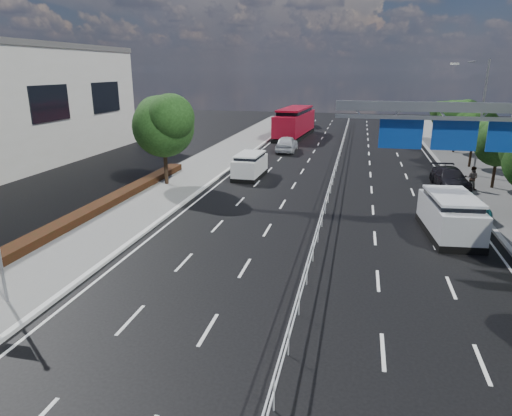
% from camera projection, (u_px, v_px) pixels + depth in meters
% --- Properties ---
extents(ground, '(160.00, 160.00, 0.00)m').
position_uv_depth(ground, '(292.00, 340.00, 14.49)').
color(ground, black).
rests_on(ground, ground).
extents(kerb_near, '(0.25, 140.00, 0.15)m').
position_uv_depth(kerb_near, '(44.00, 307.00, 16.36)').
color(kerb_near, silver).
rests_on(kerb_near, ground).
extents(median_fence, '(0.05, 85.00, 1.02)m').
position_uv_depth(median_fence, '(334.00, 173.00, 35.33)').
color(median_fence, silver).
rests_on(median_fence, ground).
extents(hedge_near, '(1.00, 36.00, 0.44)m').
position_uv_depth(hedge_near, '(32.00, 241.00, 21.84)').
color(hedge_near, black).
rests_on(hedge_near, sidewalk_near).
extents(overhead_gantry, '(10.24, 0.38, 7.45)m').
position_uv_depth(overhead_gantry, '(473.00, 130.00, 20.82)').
color(overhead_gantry, gray).
rests_on(overhead_gantry, ground).
extents(streetlight_far, '(2.78, 2.40, 9.00)m').
position_uv_depth(streetlight_far, '(478.00, 111.00, 35.03)').
color(streetlight_far, gray).
rests_on(streetlight_far, ground).
extents(near_tree_back, '(4.84, 4.51, 6.69)m').
position_uv_depth(near_tree_back, '(164.00, 123.00, 32.42)').
color(near_tree_back, black).
rests_on(near_tree_back, ground).
extents(far_tree_e, '(3.63, 3.38, 5.13)m').
position_uv_depth(far_tree_e, '(500.00, 140.00, 31.60)').
color(far_tree_e, black).
rests_on(far_tree_e, ground).
extents(far_tree_f, '(3.52, 3.28, 5.02)m').
position_uv_depth(far_tree_f, '(475.00, 128.00, 38.62)').
color(far_tree_f, black).
rests_on(far_tree_f, ground).
extents(far_tree_g, '(3.96, 3.69, 5.45)m').
position_uv_depth(far_tree_g, '(458.00, 116.00, 45.54)').
color(far_tree_g, black).
rests_on(far_tree_g, ground).
extents(far_tree_h, '(3.41, 3.18, 4.91)m').
position_uv_depth(far_tree_h, '(445.00, 113.00, 52.64)').
color(far_tree_h, black).
rests_on(far_tree_h, ground).
extents(white_minivan, '(2.05, 4.50, 1.93)m').
position_uv_depth(white_minivan, '(250.00, 166.00, 36.08)').
color(white_minivan, black).
rests_on(white_minivan, ground).
extents(red_bus, '(3.88, 12.36, 3.63)m').
position_uv_depth(red_bus, '(295.00, 122.00, 57.51)').
color(red_bus, black).
rests_on(red_bus, ground).
extents(near_car_silver, '(2.05, 4.91, 1.66)m').
position_uv_depth(near_car_silver, '(287.00, 144.00, 47.38)').
color(near_car_silver, silver).
rests_on(near_car_silver, ground).
extents(near_car_dark, '(1.85, 4.99, 1.63)m').
position_uv_depth(near_car_dark, '(307.00, 121.00, 67.95)').
color(near_car_dark, black).
rests_on(near_car_dark, ground).
extents(silver_minivan, '(2.72, 5.44, 2.18)m').
position_uv_depth(silver_minivan, '(450.00, 216.00, 23.34)').
color(silver_minivan, black).
rests_on(silver_minivan, ground).
extents(parked_car_teal, '(2.54, 4.98, 1.35)m').
position_uv_depth(parked_car_teal, '(463.00, 205.00, 26.53)').
color(parked_car_teal, '#17666B').
rests_on(parked_car_teal, ground).
extents(parked_car_dark, '(2.50, 5.11, 1.43)m').
position_uv_depth(parked_car_dark, '(450.00, 178.00, 32.93)').
color(parked_car_dark, black).
rests_on(parked_car_dark, ground).
extents(pedestrian_b, '(1.00, 0.92, 1.65)m').
position_uv_depth(pedestrian_b, '(472.00, 178.00, 31.87)').
color(pedestrian_b, gray).
rests_on(pedestrian_b, sidewalk_far).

